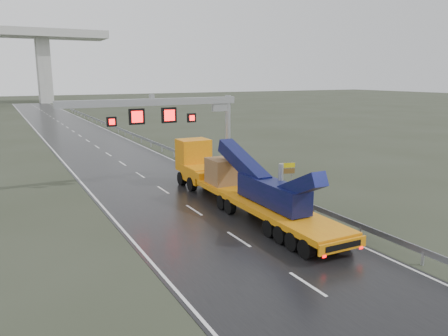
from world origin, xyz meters
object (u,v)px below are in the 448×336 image
sign_gantry (177,116)px  exit_sign_pair (287,171)px  striped_barrier (259,177)px  heavy_haul_truck (232,180)px

sign_gantry → exit_sign_pair: sign_gantry is taller
exit_sign_pair → striped_barrier: exit_sign_pair is taller
exit_sign_pair → heavy_haul_truck: bearing=-149.4°
striped_barrier → sign_gantry: bearing=149.1°
heavy_haul_truck → striped_barrier: 6.08m
heavy_haul_truck → sign_gantry: bearing=97.7°
heavy_haul_truck → exit_sign_pair: 5.84m
exit_sign_pair → striped_barrier: (-1.04, 2.41, -0.93)m
exit_sign_pair → striped_barrier: size_ratio=1.80×
heavy_haul_truck → exit_sign_pair: heavy_haul_truck is taller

